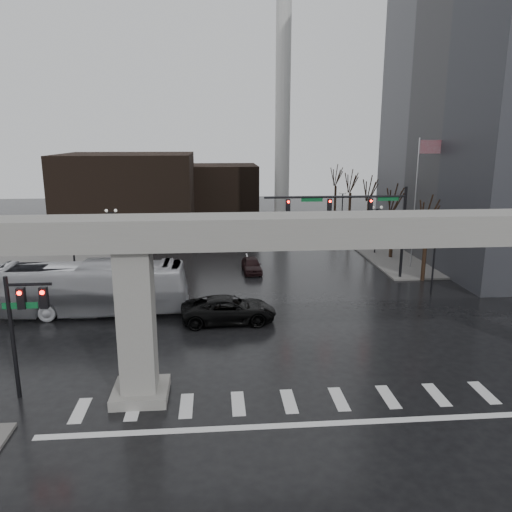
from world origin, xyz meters
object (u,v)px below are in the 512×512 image
object	(u,v)px
pickup_truck	(229,309)
far_car	(252,265)
signal_mast_arm	(361,213)
city_bus	(90,288)

from	to	relation	value
pickup_truck	far_car	distance (m)	12.55
signal_mast_arm	far_car	size ratio (longest dim) A/B	2.98
signal_mast_arm	city_bus	xyz separation A→B (m)	(-21.04, -6.80, -3.96)
signal_mast_arm	far_car	world-z (taller)	signal_mast_arm
city_bus	far_car	bearing A→B (deg)	-50.38
signal_mast_arm	pickup_truck	world-z (taller)	signal_mast_arm
pickup_truck	far_car	xyz separation A→B (m)	(2.48, 12.30, -0.18)
far_car	signal_mast_arm	bearing A→B (deg)	-21.07
pickup_truck	city_bus	world-z (taller)	city_bus
signal_mast_arm	far_car	distance (m)	10.80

